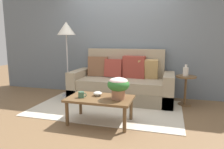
% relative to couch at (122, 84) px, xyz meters
% --- Properties ---
extents(ground_plane, '(14.00, 14.00, 0.00)m').
position_rel_couch_xyz_m(ground_plane, '(-0.14, -0.77, -0.35)').
color(ground_plane, brown).
extents(wall_back, '(6.40, 0.12, 2.95)m').
position_rel_couch_xyz_m(wall_back, '(-0.14, 0.47, 1.13)').
color(wall_back, slate).
rests_on(wall_back, ground).
extents(area_rug, '(2.74, 1.63, 0.01)m').
position_rel_couch_xyz_m(area_rug, '(-0.14, -0.66, -0.34)').
color(area_rug, beige).
rests_on(area_rug, ground).
extents(couch, '(2.14, 0.90, 1.08)m').
position_rel_couch_xyz_m(couch, '(0.00, 0.00, 0.00)').
color(couch, gray).
rests_on(couch, ground).
extents(coffee_table, '(1.00, 0.60, 0.40)m').
position_rel_couch_xyz_m(coffee_table, '(-0.04, -1.34, 0.01)').
color(coffee_table, brown).
rests_on(coffee_table, ground).
extents(side_table, '(0.39, 0.39, 0.59)m').
position_rel_couch_xyz_m(side_table, '(1.28, -0.05, 0.06)').
color(side_table, brown).
rests_on(side_table, ground).
extents(floor_lamp, '(0.40, 0.40, 1.67)m').
position_rel_couch_xyz_m(floor_lamp, '(-1.25, -0.08, 1.08)').
color(floor_lamp, '#B2B2B7').
rests_on(floor_lamp, ground).
extents(potted_plant, '(0.33, 0.33, 0.33)m').
position_rel_couch_xyz_m(potted_plant, '(0.25, -1.33, 0.26)').
color(potted_plant, '#A36B4C').
rests_on(potted_plant, coffee_table).
extents(coffee_mug, '(0.14, 0.09, 0.09)m').
position_rel_couch_xyz_m(coffee_mug, '(-0.31, -1.43, 0.10)').
color(coffee_mug, '#3D664C').
rests_on(coffee_mug, coffee_table).
extents(snack_bowl, '(0.14, 0.14, 0.07)m').
position_rel_couch_xyz_m(snack_bowl, '(-0.11, -1.26, 0.10)').
color(snack_bowl, silver).
rests_on(snack_bowl, coffee_table).
extents(table_vase, '(0.10, 0.10, 0.22)m').
position_rel_couch_xyz_m(table_vase, '(1.27, -0.04, 0.33)').
color(table_vase, silver).
rests_on(table_vase, side_table).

